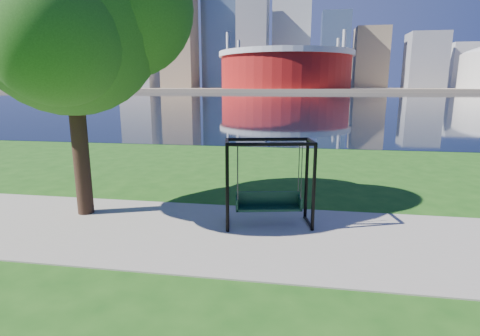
# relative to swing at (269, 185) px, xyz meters

# --- Properties ---
(ground) EXTENTS (900.00, 900.00, 0.00)m
(ground) POSITION_rel_swing_xyz_m (-0.60, -0.22, -1.00)
(ground) COLOR #1E5114
(ground) RESTS_ON ground
(path) EXTENTS (120.00, 4.00, 0.03)m
(path) POSITION_rel_swing_xyz_m (-0.60, -0.72, -0.99)
(path) COLOR #9E937F
(path) RESTS_ON ground
(river) EXTENTS (900.00, 180.00, 0.02)m
(river) POSITION_rel_swing_xyz_m (-0.60, 101.78, -0.99)
(river) COLOR black
(river) RESTS_ON ground
(far_bank) EXTENTS (900.00, 228.00, 2.00)m
(far_bank) POSITION_rel_swing_xyz_m (-0.60, 305.78, -0.00)
(far_bank) COLOR #937F60
(far_bank) RESTS_ON ground
(stadium) EXTENTS (83.00, 83.00, 32.00)m
(stadium) POSITION_rel_swing_xyz_m (-10.60, 234.78, 13.22)
(stadium) COLOR maroon
(stadium) RESTS_ON far_bank
(skyline) EXTENTS (392.00, 66.00, 96.50)m
(skyline) POSITION_rel_swing_xyz_m (-4.86, 319.17, 34.89)
(skyline) COLOR gray
(skyline) RESTS_ON far_bank
(swing) EXTENTS (2.16, 1.27, 2.08)m
(swing) POSITION_rel_swing_xyz_m (0.00, 0.00, 0.00)
(swing) COLOR black
(swing) RESTS_ON ground
(park_tree) EXTENTS (5.67, 5.12, 7.04)m
(park_tree) POSITION_rel_swing_xyz_m (-4.84, 0.12, 3.88)
(park_tree) COLOR black
(park_tree) RESTS_ON ground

